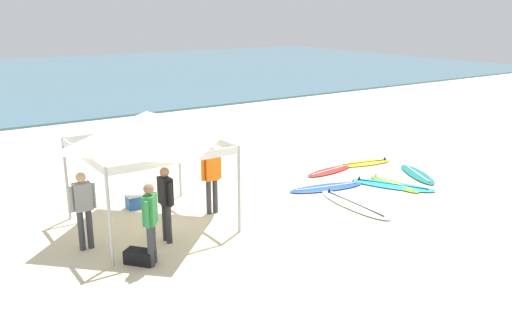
# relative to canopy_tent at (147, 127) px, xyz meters

# --- Properties ---
(ground_plane) EXTENTS (80.00, 80.00, 0.00)m
(ground_plane) POSITION_rel_canopy_tent_xyz_m (2.71, -0.53, -2.39)
(ground_plane) COLOR beige
(sea) EXTENTS (80.00, 36.00, 0.10)m
(sea) POSITION_rel_canopy_tent_xyz_m (2.71, 31.20, -2.34)
(sea) COLOR teal
(sea) RESTS_ON ground
(canopy_tent) EXTENTS (3.13, 3.13, 2.75)m
(canopy_tent) POSITION_rel_canopy_tent_xyz_m (0.00, 0.00, 0.00)
(canopy_tent) COLOR #B7B7BC
(canopy_tent) RESTS_ON ground
(surfboard_white) EXTENTS (0.81, 2.58, 0.19)m
(surfboard_white) POSITION_rel_canopy_tent_xyz_m (4.91, -1.75, -2.35)
(surfboard_white) COLOR white
(surfboard_white) RESTS_ON ground
(surfboard_blue) EXTENTS (2.36, 1.13, 0.19)m
(surfboard_blue) POSITION_rel_canopy_tent_xyz_m (5.23, -0.30, -2.35)
(surfboard_blue) COLOR blue
(surfboard_blue) RESTS_ON ground
(surfboard_teal) EXTENTS (1.46, 2.14, 0.19)m
(surfboard_teal) POSITION_rel_canopy_tent_xyz_m (8.42, -0.92, -2.35)
(surfboard_teal) COLOR #19847F
(surfboard_teal) RESTS_ON ground
(surfboard_yellow) EXTENTS (2.04, 0.93, 0.19)m
(surfboard_yellow) POSITION_rel_canopy_tent_xyz_m (7.97, 0.89, -2.35)
(surfboard_yellow) COLOR yellow
(surfboard_yellow) RESTS_ON ground
(surfboard_cyan) EXTENTS (1.75, 2.43, 0.19)m
(surfboard_cyan) POSITION_rel_canopy_tent_xyz_m (6.95, -1.22, -2.35)
(surfboard_cyan) COLOR #23B2CC
(surfboard_cyan) RESTS_ON ground
(surfboard_red) EXTENTS (1.94, 0.71, 0.19)m
(surfboard_red) POSITION_rel_canopy_tent_xyz_m (6.43, 0.88, -2.35)
(surfboard_red) COLOR red
(surfboard_red) RESTS_ON ground
(surfboard_lime) EXTENTS (0.57, 1.85, 0.19)m
(surfboard_lime) POSITION_rel_canopy_tent_xyz_m (7.08, -1.17, -2.35)
(surfboard_lime) COLOR #7AD12D
(surfboard_lime) RESTS_ON ground
(person_green) EXTENTS (0.40, 0.45, 1.71)m
(person_green) POSITION_rel_canopy_tent_xyz_m (-0.82, -1.91, -1.40)
(person_green) COLOR #383842
(person_green) RESTS_ON ground
(person_black) EXTENTS (0.22, 0.55, 1.71)m
(person_black) POSITION_rel_canopy_tent_xyz_m (-0.10, -1.06, -1.40)
(person_black) COLOR #2D2D33
(person_black) RESTS_ON ground
(person_grey) EXTENTS (0.55, 0.23, 1.71)m
(person_grey) POSITION_rel_canopy_tent_xyz_m (-1.69, -0.43, -1.40)
(person_grey) COLOR #383842
(person_grey) RESTS_ON ground
(person_orange) EXTENTS (0.55, 0.24, 1.71)m
(person_orange) POSITION_rel_canopy_tent_xyz_m (1.57, -0.12, -1.40)
(person_orange) COLOR #383842
(person_orange) RESTS_ON ground
(gear_bag_near_tent) EXTENTS (0.63, 0.67, 0.28)m
(gear_bag_near_tent) POSITION_rel_canopy_tent_xyz_m (-1.01, -1.72, -2.25)
(gear_bag_near_tent) COLOR black
(gear_bag_near_tent) RESTS_ON ground
(cooler_box) EXTENTS (0.50, 0.36, 0.39)m
(cooler_box) POSITION_rel_canopy_tent_xyz_m (0.13, 1.30, -2.19)
(cooler_box) COLOR #2D60B7
(cooler_box) RESTS_ON ground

